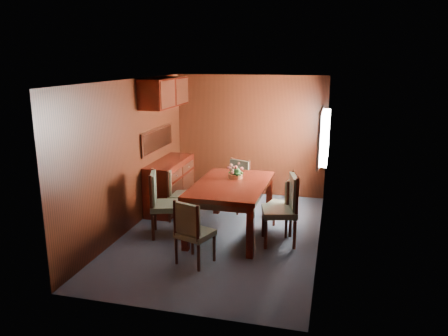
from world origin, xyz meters
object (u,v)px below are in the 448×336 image
(sideboard, at_px, (170,184))
(dining_table, at_px, (231,190))
(chair_right_near, at_px, (285,205))
(chair_left_near, at_px, (161,200))
(chair_head, at_px, (192,229))
(flower_centerpiece, at_px, (235,171))

(sideboard, relative_size, dining_table, 0.79)
(chair_right_near, bearing_deg, chair_left_near, 81.35)
(chair_right_near, xyz_separation_m, chair_head, (-1.11, -1.02, -0.09))
(chair_head, xyz_separation_m, flower_centerpiece, (0.25, 1.51, 0.44))
(chair_right_near, distance_m, chair_head, 1.51)
(chair_left_near, height_order, flower_centerpiece, flower_centerpiece)
(chair_right_near, relative_size, flower_centerpiece, 4.32)
(flower_centerpiece, bearing_deg, dining_table, -89.05)
(dining_table, relative_size, flower_centerpiece, 7.13)
(chair_left_near, relative_size, chair_right_near, 0.96)
(chair_left_near, bearing_deg, flower_centerpiece, 103.75)
(flower_centerpiece, bearing_deg, chair_right_near, -29.35)
(dining_table, bearing_deg, chair_right_near, -11.22)
(sideboard, relative_size, chair_head, 1.54)
(dining_table, relative_size, chair_right_near, 1.65)
(chair_right_near, bearing_deg, sideboard, 50.50)
(sideboard, xyz_separation_m, chair_left_near, (0.34, -1.25, 0.12))
(chair_left_near, distance_m, chair_head, 1.16)
(sideboard, bearing_deg, chair_left_near, -74.71)
(sideboard, relative_size, chair_left_near, 1.36)
(dining_table, distance_m, chair_head, 1.25)
(dining_table, bearing_deg, chair_head, -100.89)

